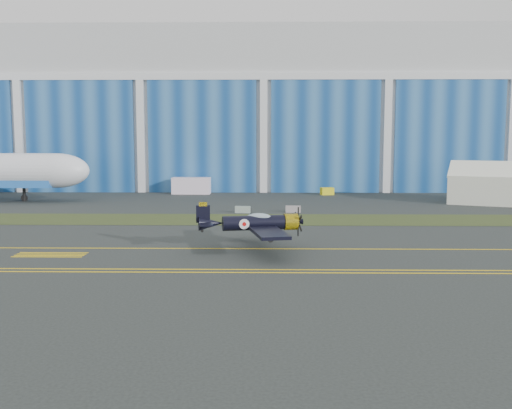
{
  "coord_description": "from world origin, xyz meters",
  "views": [
    {
      "loc": [
        0.54,
        -58.2,
        10.14
      ],
      "look_at": [
        -0.55,
        3.29,
        3.08
      ],
      "focal_mm": 42.0,
      "sensor_mm": 36.0,
      "label": 1
    }
  ],
  "objects_px": {
    "tent": "(498,182)",
    "shipping_container": "(191,186)",
    "warbird": "(254,223)",
    "tug": "(327,191)"
  },
  "relations": [
    {
      "from": "tent",
      "to": "warbird",
      "type": "bearing_deg",
      "value": -110.51
    },
    {
      "from": "shipping_container",
      "to": "tug",
      "type": "bearing_deg",
      "value": -2.05
    },
    {
      "from": "tent",
      "to": "shipping_container",
      "type": "height_order",
      "value": "tent"
    },
    {
      "from": "tent",
      "to": "tug",
      "type": "bearing_deg",
      "value": 175.69
    },
    {
      "from": "warbird",
      "to": "shipping_container",
      "type": "bearing_deg",
      "value": 91.36
    },
    {
      "from": "shipping_container",
      "to": "tug",
      "type": "distance_m",
      "value": 23.76
    },
    {
      "from": "warbird",
      "to": "tug",
      "type": "bearing_deg",
      "value": 65.37
    },
    {
      "from": "warbird",
      "to": "tent",
      "type": "distance_m",
      "value": 52.46
    },
    {
      "from": "warbird",
      "to": "shipping_container",
      "type": "height_order",
      "value": "warbird"
    },
    {
      "from": "tent",
      "to": "tug",
      "type": "xyz_separation_m",
      "value": [
        -24.48,
        12.59,
        -2.58
      ]
    }
  ]
}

